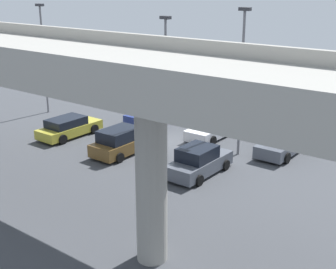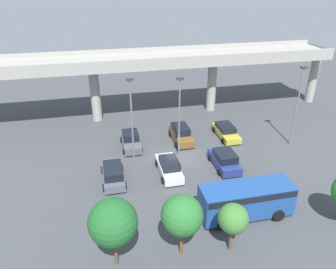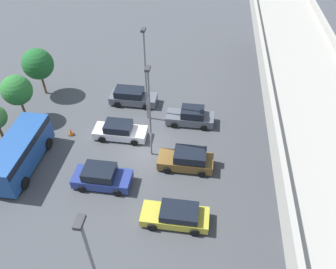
{
  "view_description": "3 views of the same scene",
  "coord_description": "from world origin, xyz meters",
  "views": [
    {
      "loc": [
        -18.21,
        24.51,
        10.6
      ],
      "look_at": [
        -0.93,
        2.01,
        1.26
      ],
      "focal_mm": 50.0,
      "sensor_mm": 36.0,
      "label": 1
    },
    {
      "loc": [
        -7.53,
        -28.4,
        17.64
      ],
      "look_at": [
        -0.67,
        1.68,
        2.07
      ],
      "focal_mm": 35.0,
      "sensor_mm": 36.0,
      "label": 2
    },
    {
      "loc": [
        20.15,
        4.9,
        20.14
      ],
      "look_at": [
        -0.5,
        2.04,
        1.73
      ],
      "focal_mm": 35.0,
      "sensor_mm": 36.0,
      "label": 3
    }
  ],
  "objects": [
    {
      "name": "ground_plane",
      "position": [
        0.0,
        0.0,
        0.0
      ],
      "size": [
        100.14,
        100.14,
        0.0
      ],
      "primitive_type": "plane",
      "color": "#424449"
    },
    {
      "name": "lamp_post_near_aisle",
      "position": [
        0.27,
        0.7,
        4.95
      ],
      "size": [
        0.7,
        0.35,
        8.51
      ],
      "color": "slate",
      "rests_on": "ground_plane"
    },
    {
      "name": "highway_overpass",
      "position": [
        0.0,
        11.98,
        6.95
      ],
      "size": [
        47.95,
        6.2,
        8.42
      ],
      "color": "#9E9B93",
      "rests_on": "ground_plane"
    },
    {
      "name": "lamp_post_by_overpass",
      "position": [
        13.18,
        0.33,
        5.15
      ],
      "size": [
        0.7,
        0.35,
        8.89
      ],
      "color": "slate",
      "rests_on": "ground_plane"
    },
    {
      "name": "shuttle_bus",
      "position": [
        3.04,
        -9.64,
        1.63
      ],
      "size": [
        7.31,
        2.75,
        2.72
      ],
      "rotation": [
        0.0,
        0.0,
        3.14
      ],
      "color": "#1E478C",
      "rests_on": "ground_plane"
    },
    {
      "name": "parked_car_5",
      "position": [
        6.75,
        3.63,
        0.69
      ],
      "size": [
        2.13,
        4.78,
        1.42
      ],
      "rotation": [
        0.0,
        0.0,
        -1.57
      ],
      "color": "gold",
      "rests_on": "ground_plane"
    },
    {
      "name": "parked_car_3",
      "position": [
        1.35,
        3.87,
        0.81
      ],
      "size": [
        2.15,
        4.53,
        1.72
      ],
      "rotation": [
        0.0,
        0.0,
        -1.57
      ],
      "color": "brown",
      "rests_on": "ground_plane"
    },
    {
      "name": "parked_car_1",
      "position": [
        -4.43,
        3.68,
        0.77
      ],
      "size": [
        2.11,
        4.51,
        1.69
      ],
      "rotation": [
        0.0,
        0.0,
        -1.57
      ],
      "color": "#515660",
      "rests_on": "ground_plane"
    },
    {
      "name": "parked_car_0",
      "position": [
        -6.84,
        -2.56,
        0.8
      ],
      "size": [
        2.11,
        4.78,
        1.67
      ],
      "rotation": [
        0.0,
        0.0,
        1.57
      ],
      "color": "#515660",
      "rests_on": "ground_plane"
    },
    {
      "name": "traffic_cone",
      "position": [
        -1.16,
        -7.1,
        0.33
      ],
      "size": [
        0.44,
        0.44,
        0.7
      ],
      "color": "black",
      "rests_on": "ground_plane"
    },
    {
      "name": "parked_car_2",
      "position": [
        -1.51,
        -2.52,
        0.74
      ],
      "size": [
        2.07,
        4.79,
        1.59
      ],
      "rotation": [
        0.0,
        0.0,
        1.57
      ],
      "color": "silver",
      "rests_on": "ground_plane"
    },
    {
      "name": "tree_front_left",
      "position": [
        -7.38,
        -12.27,
        3.53
      ],
      "size": [
        3.16,
        3.16,
        5.12
      ],
      "color": "brown",
      "rests_on": "ground_plane"
    },
    {
      "name": "lamp_post_mid_lot",
      "position": [
        -4.63,
        -0.54,
        5.28
      ],
      "size": [
        0.7,
        0.35,
        9.14
      ],
      "color": "slate",
      "rests_on": "ground_plane"
    },
    {
      "name": "parked_car_4",
      "position": [
        4.11,
        -2.55,
        0.79
      ],
      "size": [
        2.23,
        4.52,
        1.7
      ],
      "rotation": [
        0.0,
        0.0,
        1.57
      ],
      "color": "navy",
      "rests_on": "ground_plane"
    },
    {
      "name": "tree_front_centre",
      "position": [
        -2.93,
        -12.35,
        3.3
      ],
      "size": [
        2.82,
        2.82,
        4.72
      ],
      "color": "brown",
      "rests_on": "ground_plane"
    },
    {
      "name": "tree_front_right",
      "position": [
        0.5,
        -12.81,
        2.75
      ],
      "size": [
        2.1,
        2.1,
        3.82
      ],
      "color": "brown",
      "rests_on": "ground_plane"
    }
  ]
}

